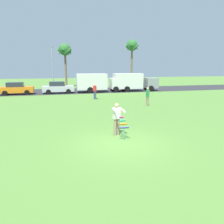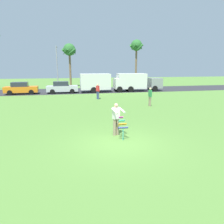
% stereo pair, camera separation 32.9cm
% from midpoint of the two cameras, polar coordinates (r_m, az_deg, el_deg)
% --- Properties ---
extents(ground_plane, '(120.00, 120.00, 0.00)m').
position_cam_midpoint_polar(ground_plane, '(10.00, 1.50, -8.62)').
color(ground_plane, '#568438').
extents(road_strip, '(120.00, 8.00, 0.01)m').
position_cam_midpoint_polar(road_strip, '(32.17, -9.55, 5.80)').
color(road_strip, '#2D2D33').
rests_on(road_strip, ground).
extents(person_kite_flyer, '(0.66, 0.74, 1.73)m').
position_cam_midpoint_polar(person_kite_flyer, '(10.88, 0.47, -1.63)').
color(person_kite_flyer, gray).
rests_on(person_kite_flyer, ground).
extents(kite_held, '(0.52, 0.64, 1.11)m').
position_cam_midpoint_polar(kite_held, '(10.36, 2.20, -3.57)').
color(kite_held, '#D83399').
rests_on(kite_held, ground).
extents(parked_car_orange, '(4.26, 1.96, 1.60)m').
position_cam_midpoint_polar(parked_car_orange, '(30.16, -25.13, 5.85)').
color(parked_car_orange, orange).
rests_on(parked_car_orange, ground).
extents(parked_car_silver, '(4.20, 1.84, 1.60)m').
position_cam_midpoint_polar(parked_car_silver, '(29.61, -14.93, 6.50)').
color(parked_car_silver, silver).
rests_on(parked_car_silver, ground).
extents(parked_truck_white_box, '(6.70, 2.12, 2.62)m').
position_cam_midpoint_polar(parked_truck_white_box, '(29.98, -4.39, 8.17)').
color(parked_truck_white_box, silver).
rests_on(parked_truck_white_box, ground).
extents(parked_truck_grey_van, '(6.75, 2.24, 2.62)m').
position_cam_midpoint_polar(parked_truck_grey_van, '(31.35, 5.50, 8.33)').
color(parked_truck_grey_van, gray).
rests_on(parked_truck_grey_van, ground).
extents(palm_tree_right_near, '(2.58, 2.71, 7.58)m').
position_cam_midpoint_polar(palm_tree_right_near, '(38.45, -13.09, 16.00)').
color(palm_tree_right_near, brown).
rests_on(palm_tree_right_near, ground).
extents(palm_tree_centre_far, '(2.58, 2.71, 8.64)m').
position_cam_midpoint_polar(palm_tree_centre_far, '(41.53, 5.29, 17.32)').
color(palm_tree_centre_far, brown).
rests_on(palm_tree_centre_far, ground).
extents(streetlight_pole, '(0.24, 1.65, 7.00)m').
position_cam_midpoint_polar(streetlight_pole, '(37.10, -16.33, 12.51)').
color(streetlight_pole, '#9E9EA3').
rests_on(streetlight_pole, ground).
extents(person_walker_near, '(0.23, 0.57, 1.73)m').
position_cam_midpoint_polar(person_walker_near, '(19.45, 9.30, 4.37)').
color(person_walker_near, gray).
rests_on(person_walker_near, ground).
extents(person_walker_far, '(0.37, 0.50, 1.73)m').
position_cam_midpoint_polar(person_walker_far, '(23.38, -5.18, 5.80)').
color(person_walker_far, '#384772').
rests_on(person_walker_far, ground).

